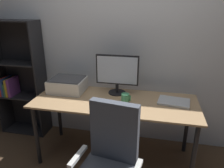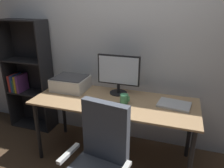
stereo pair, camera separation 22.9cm
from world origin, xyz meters
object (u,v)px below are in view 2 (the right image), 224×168
object	(u,v)px
desk	(114,107)
mouse	(126,110)
coffee_mug	(124,99)
laptop	(174,105)
monitor	(118,72)
bookshelf	(28,77)
printer	(71,83)
keyboard	(104,107)

from	to	relation	value
desk	mouse	size ratio (longest dim) A/B	18.30
coffee_mug	laptop	bearing A→B (deg)	11.80
desk	monitor	world-z (taller)	monitor
desk	bookshelf	xyz separation A→B (m)	(-1.38, 0.34, 0.09)
monitor	printer	size ratio (longest dim) A/B	1.21
desk	keyboard	distance (m)	0.22
monitor	keyboard	bearing A→B (deg)	-93.60
mouse	bookshelf	distance (m)	1.65
desk	bookshelf	bearing A→B (deg)	166.27
monitor	coffee_mug	size ratio (longest dim) A/B	4.75
laptop	desk	bearing A→B (deg)	-165.16
keyboard	bookshelf	bearing A→B (deg)	160.15
printer	bookshelf	xyz separation A→B (m)	(-0.78, 0.19, -0.07)
desk	printer	distance (m)	0.64
monitor	laptop	distance (m)	0.69
monitor	mouse	world-z (taller)	monitor
monitor	coffee_mug	world-z (taller)	monitor
coffee_mug	desk	bearing A→B (deg)	165.59
desk	mouse	distance (m)	0.29
laptop	bookshelf	size ratio (longest dim) A/B	0.21
desk	keyboard	bearing A→B (deg)	-101.64
printer	desk	bearing A→B (deg)	-13.50
coffee_mug	keyboard	bearing A→B (deg)	-132.93
keyboard	coffee_mug	world-z (taller)	coffee_mug
desk	mouse	world-z (taller)	mouse
monitor	bookshelf	world-z (taller)	bookshelf
coffee_mug	mouse	bearing A→B (deg)	-69.73
monitor	bookshelf	bearing A→B (deg)	174.34
bookshelf	keyboard	bearing A→B (deg)	-21.94
keyboard	mouse	size ratio (longest dim) A/B	3.02
monitor	printer	xyz separation A→B (m)	(-0.58, -0.06, -0.17)
desk	coffee_mug	distance (m)	0.18
monitor	printer	distance (m)	0.61
printer	mouse	bearing A→B (deg)	-23.99
monitor	laptop	size ratio (longest dim) A/B	1.51
desk	coffee_mug	world-z (taller)	coffee_mug
monitor	keyboard	size ratio (longest dim) A/B	1.67
coffee_mug	printer	xyz separation A→B (m)	(-0.72, 0.17, 0.03)
printer	keyboard	bearing A→B (deg)	-31.76
monitor	mouse	distance (m)	0.51
desk	bookshelf	distance (m)	1.42
coffee_mug	bookshelf	size ratio (longest dim) A/B	0.07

